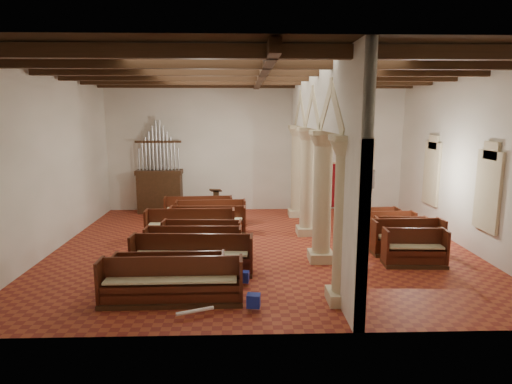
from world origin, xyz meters
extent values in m
plane|color=#9C3C22|center=(0.00, 0.00, 0.00)|extent=(14.00, 14.00, 0.00)
plane|color=#2F1F0F|center=(0.00, 0.00, 6.00)|extent=(14.00, 14.00, 0.00)
cube|color=white|center=(0.00, 6.00, 3.00)|extent=(14.00, 0.02, 6.00)
cube|color=white|center=(0.00, -6.00, 3.00)|extent=(14.00, 0.02, 6.00)
cube|color=white|center=(-7.00, 0.00, 3.00)|extent=(0.02, 12.00, 6.00)
cube|color=white|center=(7.00, 0.00, 3.00)|extent=(0.02, 12.00, 6.00)
cube|color=beige|center=(1.80, -4.50, 0.15)|extent=(0.75, 0.75, 0.30)
cylinder|color=beige|center=(1.80, -4.50, 1.95)|extent=(0.56, 0.56, 3.30)
cube|color=beige|center=(1.80, -1.50, 0.15)|extent=(0.75, 0.75, 0.30)
cylinder|color=beige|center=(1.80, -1.50, 1.95)|extent=(0.56, 0.56, 3.30)
cube|color=beige|center=(1.80, 1.50, 0.15)|extent=(0.75, 0.75, 0.30)
cylinder|color=beige|center=(1.80, 1.50, 1.95)|extent=(0.56, 0.56, 3.30)
cube|color=beige|center=(1.80, 4.50, 0.15)|extent=(0.75, 0.75, 0.30)
cylinder|color=beige|center=(1.80, 4.50, 1.95)|extent=(0.56, 0.56, 3.30)
cube|color=white|center=(1.80, 0.00, 5.04)|extent=(0.25, 11.90, 1.93)
cube|color=#306D55|center=(6.98, -1.50, 2.20)|extent=(0.03, 1.00, 2.20)
cube|color=#306D55|center=(6.98, 2.50, 2.20)|extent=(0.03, 1.00, 2.20)
cube|color=#306D55|center=(5.00, 5.98, 2.20)|extent=(1.00, 0.03, 2.20)
cube|color=#3E2313|center=(-4.50, 5.50, 0.90)|extent=(2.00, 0.80, 1.80)
cube|color=#3E2313|center=(-4.50, 5.50, 1.90)|extent=(2.10, 0.85, 0.20)
cube|color=#392312|center=(-1.84, 4.84, 0.05)|extent=(0.52, 0.52, 0.10)
cube|color=#392312|center=(-1.84, 4.84, 0.55)|extent=(0.25, 0.25, 1.11)
cube|color=#392312|center=(-1.84, 4.76, 1.16)|extent=(0.56, 0.47, 0.19)
cube|color=maroon|center=(3.50, 5.92, 1.15)|extent=(1.60, 0.06, 2.10)
cylinder|color=gold|center=(3.50, 5.90, 2.25)|extent=(1.80, 0.04, 0.04)
cone|color=#3E2313|center=(4.84, 3.97, 0.06)|extent=(0.35, 0.35, 0.12)
cylinder|color=gold|center=(4.84, 3.97, 1.17)|extent=(0.04, 0.04, 2.34)
cylinder|color=gold|center=(4.84, 3.97, 2.24)|extent=(0.07, 0.68, 0.03)
cube|color=navy|center=(4.84, 3.95, 1.76)|extent=(0.54, 0.05, 0.83)
cube|color=navy|center=(-0.40, -4.91, 0.26)|extent=(0.34, 0.30, 0.31)
cube|color=navy|center=(-0.63, -3.38, 0.25)|extent=(0.32, 0.28, 0.29)
cube|color=navy|center=(-0.70, -0.96, 0.25)|extent=(0.33, 0.28, 0.30)
cylinder|color=silver|center=(-1.73, -5.20, 0.16)|extent=(0.84, 0.40, 0.09)
cylinder|color=white|center=(-2.42, -3.44, 0.16)|extent=(0.83, 0.44, 0.09)
cube|color=#3E2313|center=(-2.38, -4.43, 0.05)|extent=(3.46, 0.79, 0.11)
cube|color=#512011|center=(-2.38, -4.48, 0.35)|extent=(3.31, 0.47, 0.48)
cube|color=#512011|center=(-2.38, -4.23, 0.61)|extent=(3.30, 0.11, 1.02)
cube|color=#512011|center=(-4.07, -4.40, 0.61)|extent=(0.08, 0.64, 1.02)
cube|color=#512011|center=(-0.69, -4.40, 0.61)|extent=(0.08, 0.64, 1.02)
cube|color=#C6BE92|center=(-2.38, -4.48, 0.61)|extent=(3.17, 0.42, 0.05)
cube|color=#3E2313|center=(-2.57, -3.51, 0.05)|extent=(2.90, 0.69, 0.09)
cube|color=#45140E|center=(-2.57, -3.55, 0.30)|extent=(2.75, 0.41, 0.41)
cube|color=#45140E|center=(-2.57, -3.34, 0.53)|extent=(2.74, 0.11, 0.87)
cube|color=#45140E|center=(-3.98, -3.49, 0.53)|extent=(0.07, 0.55, 0.87)
cube|color=#45140E|center=(-1.16, -3.49, 0.53)|extent=(0.07, 0.55, 0.87)
cube|color=#C6BE92|center=(-2.57, -3.55, 0.53)|extent=(2.64, 0.37, 0.05)
cube|color=#3E2313|center=(-2.10, -2.47, 0.05)|extent=(3.52, 0.94, 0.11)
cube|color=#522611|center=(-2.10, -2.53, 0.35)|extent=(3.35, 0.61, 0.49)
cube|color=#522611|center=(-2.10, -2.28, 0.62)|extent=(3.33, 0.25, 1.03)
cube|color=#522611|center=(-3.81, -2.45, 0.62)|extent=(0.11, 0.65, 1.03)
cube|color=#522611|center=(-0.39, -2.45, 0.62)|extent=(0.11, 0.65, 1.03)
cube|color=#C6BE92|center=(-2.10, -2.53, 0.62)|extent=(3.21, 0.56, 0.05)
cube|color=#3E2313|center=(-2.19, -1.29, 0.05)|extent=(3.03, 0.79, 0.10)
cube|color=#4E1A10|center=(-2.19, -1.34, 0.33)|extent=(2.88, 0.48, 0.45)
cube|color=#4E1A10|center=(-2.19, -1.11, 0.58)|extent=(2.87, 0.15, 0.96)
cube|color=#4E1A10|center=(-3.66, -1.27, 0.58)|extent=(0.09, 0.61, 0.96)
cube|color=#4E1A10|center=(-0.72, -1.27, 0.58)|extent=(0.09, 0.61, 0.96)
cube|color=#C6BE92|center=(-2.19, -1.34, 0.58)|extent=(2.76, 0.44, 0.05)
cube|color=#3E2313|center=(-2.02, -0.34, 0.05)|extent=(2.68, 0.84, 0.10)
cube|color=#4D2110|center=(-2.02, -0.39, 0.32)|extent=(2.51, 0.54, 0.44)
cube|color=#4D2110|center=(-2.02, -0.17, 0.56)|extent=(2.49, 0.22, 0.93)
cube|color=#4D2110|center=(-3.30, -0.32, 0.56)|extent=(0.10, 0.59, 0.93)
cube|color=#4D2110|center=(-0.74, -0.32, 0.56)|extent=(0.10, 0.59, 0.93)
cube|color=#C6BE92|center=(-2.02, -0.39, 0.56)|extent=(2.41, 0.49, 0.05)
cube|color=#3E2313|center=(-2.56, 0.96, 0.05)|extent=(3.25, 0.84, 0.11)
cube|color=#49140F|center=(-2.56, 0.91, 0.35)|extent=(3.09, 0.52, 0.48)
cube|color=#49140F|center=(-2.56, 1.15, 0.62)|extent=(3.08, 0.16, 1.02)
cube|color=#49140F|center=(-4.14, 0.98, 0.62)|extent=(0.09, 0.65, 1.02)
cube|color=#49140F|center=(-0.98, 0.98, 0.62)|extent=(0.09, 0.65, 1.02)
cube|color=#C6BE92|center=(-2.56, 0.91, 0.62)|extent=(2.97, 0.47, 0.05)
cube|color=#3E2313|center=(-1.99, 1.82, 0.05)|extent=(2.94, 0.76, 0.10)
cube|color=#522711|center=(-1.99, 1.77, 0.32)|extent=(2.78, 0.46, 0.44)
cube|color=#522711|center=(-1.99, 2.00, 0.57)|extent=(2.77, 0.13, 0.94)
cube|color=#522711|center=(-3.42, 1.84, 0.57)|extent=(0.08, 0.59, 0.94)
cube|color=#522711|center=(-0.57, 1.84, 0.57)|extent=(0.08, 0.59, 0.94)
cube|color=#C6BE92|center=(-1.99, 1.77, 0.57)|extent=(2.67, 0.42, 0.05)
cube|color=#3E2313|center=(-1.96, 2.97, 0.05)|extent=(2.90, 0.89, 0.10)
cube|color=#46110F|center=(-1.96, 2.92, 0.32)|extent=(2.73, 0.58, 0.45)
cube|color=#46110F|center=(-1.96, 3.15, 0.57)|extent=(2.71, 0.25, 0.95)
cube|color=#46110F|center=(-3.35, 2.99, 0.57)|extent=(0.11, 0.60, 0.95)
cube|color=#46110F|center=(-0.56, 2.99, 0.57)|extent=(0.11, 0.60, 0.95)
cube|color=#C6BE92|center=(-1.96, 2.92, 0.57)|extent=(2.62, 0.53, 0.05)
cube|color=#3E2313|center=(-2.56, 3.86, 0.05)|extent=(2.94, 0.86, 0.10)
cube|color=#4B1110|center=(-2.56, 3.81, 0.32)|extent=(2.78, 0.55, 0.44)
cube|color=#4B1110|center=(-2.56, 4.04, 0.57)|extent=(2.76, 0.23, 0.94)
cube|color=#4B1110|center=(-3.98, 3.88, 0.57)|extent=(0.10, 0.59, 0.94)
cube|color=#4B1110|center=(-1.14, 3.88, 0.57)|extent=(0.10, 0.59, 0.94)
cube|color=#C6BE92|center=(-2.56, 3.81, 0.57)|extent=(2.67, 0.51, 0.05)
cube|color=#3E2313|center=(4.57, -1.99, 0.05)|extent=(1.89, 0.85, 0.11)
cube|color=#4D2010|center=(4.57, -2.05, 0.35)|extent=(1.72, 0.52, 0.48)
cube|color=#4D2010|center=(4.57, -1.80, 0.62)|extent=(1.70, 0.17, 1.02)
cube|color=#4D2010|center=(3.68, -1.97, 0.62)|extent=(0.11, 0.65, 1.02)
cube|color=#4D2010|center=(5.46, -1.97, 0.62)|extent=(0.11, 0.65, 1.02)
cube|color=#C6BE92|center=(4.57, -2.05, 0.62)|extent=(1.65, 0.47, 0.05)
cube|color=#3E2313|center=(4.77, -0.87, 0.05)|extent=(2.37, 0.85, 0.11)
cube|color=#42120E|center=(4.77, -0.93, 0.36)|extent=(2.21, 0.52, 0.49)
cube|color=#42120E|center=(4.77, -0.68, 0.63)|extent=(2.20, 0.16, 1.04)
cube|color=#42120E|center=(3.64, -0.85, 0.63)|extent=(0.10, 0.66, 1.04)
cube|color=#42120E|center=(5.91, -0.85, 0.63)|extent=(0.10, 0.66, 1.04)
cube|color=#C6BE92|center=(4.77, -0.93, 0.63)|extent=(2.12, 0.47, 0.05)
cube|color=#3E2313|center=(4.89, -0.04, 0.05)|extent=(1.84, 0.77, 0.10)
cube|color=#522611|center=(4.89, -0.08, 0.32)|extent=(1.68, 0.47, 0.44)
cube|color=#522611|center=(4.89, 0.14, 0.56)|extent=(1.66, 0.15, 0.92)
cube|color=#522611|center=(4.02, -0.02, 0.56)|extent=(0.10, 0.59, 0.92)
cube|color=#522611|center=(5.76, -0.02, 0.56)|extent=(0.10, 0.59, 0.92)
cube|color=#C6BE92|center=(4.89, -0.08, 0.56)|extent=(1.61, 0.43, 0.05)
cube|color=#3E2313|center=(4.82, 1.06, 0.05)|extent=(1.96, 0.72, 0.09)
cube|color=#4C1E10|center=(4.82, 1.02, 0.30)|extent=(1.80, 0.44, 0.41)
cube|color=#4C1E10|center=(4.82, 1.23, 0.52)|extent=(1.79, 0.14, 0.87)
cube|color=#4C1E10|center=(3.88, 1.08, 0.52)|extent=(0.09, 0.55, 0.87)
cube|color=#4C1E10|center=(5.75, 1.08, 0.52)|extent=(0.09, 0.55, 0.87)
cube|color=#C6BE92|center=(4.82, 1.02, 0.52)|extent=(1.73, 0.40, 0.05)
cube|color=#3E2313|center=(4.51, 1.74, 0.05)|extent=(1.80, 0.73, 0.09)
cube|color=#4C1A10|center=(4.51, 1.70, 0.30)|extent=(1.64, 0.44, 0.41)
cube|color=#4C1A10|center=(4.51, 1.91, 0.53)|extent=(1.63, 0.14, 0.87)
cube|color=#4C1A10|center=(3.66, 1.76, 0.53)|extent=(0.09, 0.55, 0.87)
cube|color=#4C1A10|center=(5.36, 1.76, 0.53)|extent=(0.09, 0.55, 0.87)
cube|color=#C6BE92|center=(4.51, 1.70, 0.53)|extent=(1.57, 0.40, 0.05)
camera|label=1|loc=(-0.63, -14.26, 4.54)|focal=30.00mm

